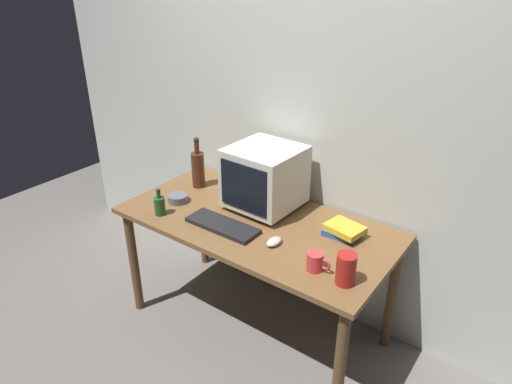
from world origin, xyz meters
name	(u,v)px	position (x,y,z in m)	size (l,w,h in m)	color
ground_plane	(256,324)	(0.00, 0.00, 0.00)	(6.00, 6.00, 0.00)	slate
back_wall	(301,116)	(0.00, 0.44, 1.25)	(4.00, 0.08, 2.50)	beige
desk	(256,235)	(0.00, 0.00, 0.66)	(1.55, 0.77, 0.75)	brown
crt_monitor	(265,177)	(-0.06, 0.16, 0.95)	(0.39, 0.40, 0.37)	beige
keyboard	(222,225)	(-0.11, -0.16, 0.77)	(0.42, 0.15, 0.02)	black
computer_mouse	(274,242)	(0.22, -0.14, 0.77)	(0.06, 0.10, 0.04)	beige
bottle_tall	(198,168)	(-0.56, 0.14, 0.88)	(0.08, 0.08, 0.33)	#472314
bottle_short	(160,205)	(-0.49, -0.26, 0.81)	(0.06, 0.06, 0.16)	#1E4C23
book_stack	(343,230)	(0.46, 0.14, 0.79)	(0.22, 0.18, 0.07)	#28569E
mug	(316,262)	(0.49, -0.20, 0.80)	(0.12, 0.08, 0.09)	#CC383D
cd_spindle	(178,198)	(-0.52, -0.09, 0.78)	(0.12, 0.12, 0.04)	#595B66
metal_canister	(346,269)	(0.65, -0.21, 0.83)	(0.09, 0.09, 0.15)	#A51E19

